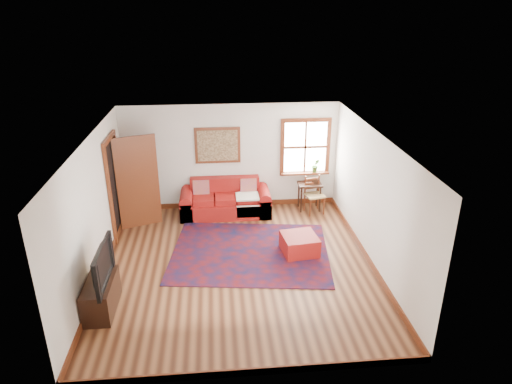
{
  "coord_description": "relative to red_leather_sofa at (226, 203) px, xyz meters",
  "views": [
    {
      "loc": [
        -0.36,
        -7.39,
        4.63
      ],
      "look_at": [
        0.39,
        0.6,
        1.25
      ],
      "focal_mm": 32.0,
      "sensor_mm": 36.0,
      "label": 1
    }
  ],
  "objects": [
    {
      "name": "side_table",
      "position": [
        1.99,
        0.05,
        0.27
      ],
      "size": [
        0.55,
        0.41,
        0.66
      ],
      "color": "black",
      "rests_on": "ground"
    },
    {
      "name": "media_cabinet",
      "position": [
        -2.11,
        -3.45,
        -0.0
      ],
      "size": [
        0.44,
        0.97,
        0.53
      ],
      "primitive_type": "cube",
      "color": "black",
      "rests_on": "ground"
    },
    {
      "name": "framed_artwork",
      "position": [
        -0.14,
        0.37,
        1.28
      ],
      "size": [
        1.05,
        0.07,
        0.85
      ],
      "color": "#632B15",
      "rests_on": "ground"
    },
    {
      "name": "ground",
      "position": [
        0.16,
        -2.34,
        -0.27
      ],
      "size": [
        5.5,
        5.5,
        0.0
      ],
      "primitive_type": "plane",
      "color": "#401F11",
      "rests_on": "ground"
    },
    {
      "name": "room_envelope",
      "position": [
        0.16,
        -2.33,
        1.38
      ],
      "size": [
        5.04,
        5.54,
        2.52
      ],
      "color": "silver",
      "rests_on": "ground"
    },
    {
      "name": "television",
      "position": [
        -2.09,
        -3.48,
        0.58
      ],
      "size": [
        0.14,
        1.1,
        0.64
      ],
      "primitive_type": "imported",
      "rotation": [
        0.0,
        0.0,
        1.57
      ],
      "color": "black",
      "rests_on": "media_cabinet"
    },
    {
      "name": "window",
      "position": [
        1.94,
        0.36,
        1.04
      ],
      "size": [
        1.18,
        0.2,
        1.38
      ],
      "color": "white",
      "rests_on": "ground"
    },
    {
      "name": "red_ottoman",
      "position": [
        1.39,
        -1.97,
        -0.08
      ],
      "size": [
        0.74,
        0.74,
        0.38
      ],
      "primitive_type": "cube",
      "rotation": [
        0.0,
        0.0,
        0.13
      ],
      "color": "maroon",
      "rests_on": "ground"
    },
    {
      "name": "candle_hurricane",
      "position": [
        -2.06,
        -3.01,
        0.35
      ],
      "size": [
        0.12,
        0.12,
        0.18
      ],
      "color": "silver",
      "rests_on": "media_cabinet"
    },
    {
      "name": "ladder_back_chair",
      "position": [
        2.06,
        -0.1,
        0.2
      ],
      "size": [
        0.48,
        0.47,
        0.88
      ],
      "color": "tan",
      "rests_on": "ground"
    },
    {
      "name": "red_leather_sofa",
      "position": [
        0.0,
        0.0,
        0.0
      ],
      "size": [
        2.07,
        0.86,
        0.81
      ],
      "color": "maroon",
      "rests_on": "ground"
    },
    {
      "name": "persian_rug",
      "position": [
        0.42,
        -1.87,
        -0.26
      ],
      "size": [
        3.35,
        2.82,
        0.02
      ],
      "primitive_type": "cube",
      "rotation": [
        0.0,
        0.0,
        -0.13
      ],
      "color": "#530B0E",
      "rests_on": "ground"
    },
    {
      "name": "doorway",
      "position": [
        -2.05,
        -0.56,
        0.8
      ],
      "size": [
        0.89,
        1.08,
        2.14
      ],
      "color": "black",
      "rests_on": "ground"
    }
  ]
}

